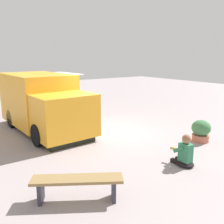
{
  "coord_description": "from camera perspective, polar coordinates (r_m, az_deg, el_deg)",
  "views": [
    {
      "loc": [
        5.08,
        7.73,
        2.89
      ],
      "look_at": [
        0.02,
        0.59,
        0.92
      ],
      "focal_mm": 39.58,
      "sensor_mm": 36.0,
      "label": 1
    }
  ],
  "objects": [
    {
      "name": "plaza_bench",
      "position": [
        5.24,
        -8.02,
        -15.98
      ],
      "size": [
        1.77,
        1.31,
        0.51
      ],
      "color": "olive",
      "rests_on": "ground_plane"
    },
    {
      "name": "planter_flowering_near",
      "position": [
        9.08,
        19.85,
        -4.07
      ],
      "size": [
        0.64,
        0.64,
        0.76
      ],
      "color": "#C06951",
      "rests_on": "ground_plane"
    },
    {
      "name": "food_truck",
      "position": [
        10.11,
        -15.58,
        1.73
      ],
      "size": [
        2.78,
        4.88,
        2.21
      ],
      "color": "#F9A627",
      "rests_on": "ground_plane"
    },
    {
      "name": "ground_plane",
      "position": [
        9.69,
        -1.94,
        -4.65
      ],
      "size": [
        40.0,
        40.0,
        0.0
      ],
      "primitive_type": "plane",
      "color": "#9D9192"
    },
    {
      "name": "planter_flowering_far",
      "position": [
        14.54,
        -5.09,
        2.64
      ],
      "size": [
        0.49,
        0.49,
        0.71
      ],
      "color": "#484257",
      "rests_on": "ground_plane"
    },
    {
      "name": "person_customer",
      "position": [
        7.01,
        16.41,
        -9.04
      ],
      "size": [
        0.44,
        0.75,
        0.88
      ],
      "color": "black",
      "rests_on": "ground_plane"
    }
  ]
}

